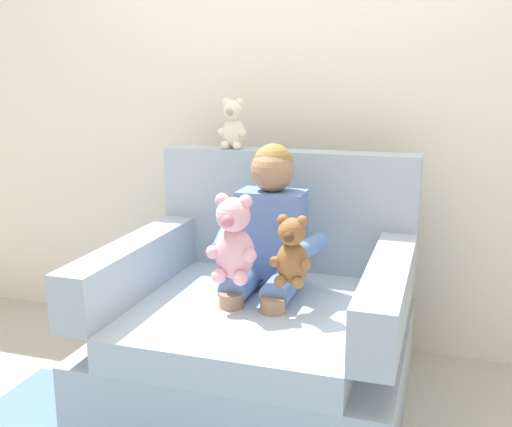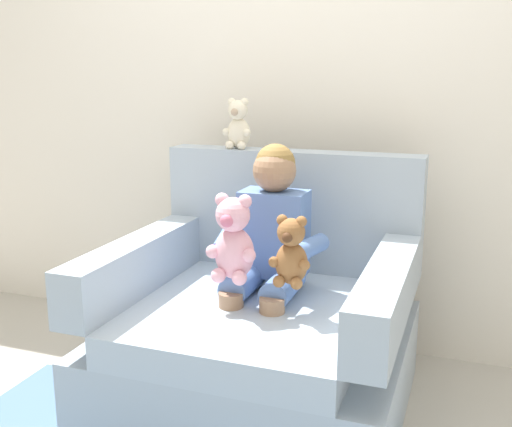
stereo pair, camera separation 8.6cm
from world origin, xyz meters
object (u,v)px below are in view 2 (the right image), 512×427
Objects in this scene: seated_child at (269,240)px; plush_pink at (233,240)px; armchair at (262,331)px; plush_brown at (291,253)px; plush_cream_on_backrest at (238,125)px.

seated_child reaches higher than plush_pink.
armchair is 0.43m from plush_brown.
plush_brown is 0.77m from plush_cream_on_backrest.
armchair reaches higher than plush_brown.
seated_child is (0.01, 0.05, 0.36)m from armchair.
plush_pink is (-0.07, -0.20, 0.05)m from seated_child.
armchair is 0.36m from seated_child.
armchair is 0.90m from plush_cream_on_backrest.
seated_child is 0.60m from plush_cream_on_backrest.
plush_pink reaches higher than plush_brown.
armchair is at bearing 57.07° from plush_pink.
seated_child is at bearing -51.64° from plush_cream_on_backrest.
seated_child is at bearing 59.50° from plush_pink.
plush_cream_on_backrest reaches higher than plush_pink.
plush_brown is (0.21, 0.02, -0.03)m from plush_pink.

